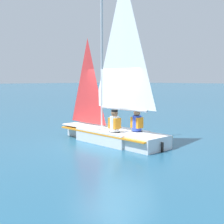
# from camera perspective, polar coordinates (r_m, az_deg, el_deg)

# --- Properties ---
(ground_plane) EXTENTS (260.00, 260.00, 0.00)m
(ground_plane) POSITION_cam_1_polar(r_m,az_deg,el_deg) (10.76, 0.00, -5.46)
(ground_plane) COLOR #235675
(sailboat_main) EXTENTS (1.38, 4.28, 5.66)m
(sailboat_main) POSITION_cam_1_polar(r_m,az_deg,el_deg) (10.61, 0.11, -1.15)
(sailboat_main) COLOR silver
(sailboat_main) RESTS_ON ground_plane
(sailor_helm) EXTENTS (0.30, 0.34, 1.16)m
(sailor_helm) POSITION_cam_1_polar(r_m,az_deg,el_deg) (10.07, 0.46, -2.61)
(sailor_helm) COLOR black
(sailor_helm) RESTS_ON ground_plane
(sailor_crew) EXTENTS (0.30, 0.34, 1.16)m
(sailor_crew) POSITION_cam_1_polar(r_m,az_deg,el_deg) (10.26, 4.56, -2.47)
(sailor_crew) COLOR black
(sailor_crew) RESTS_ON ground_plane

